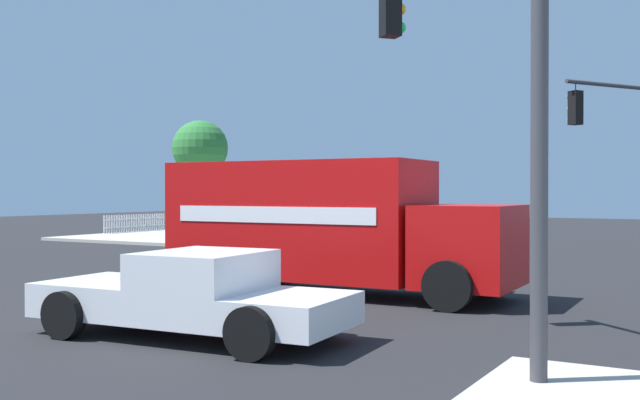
# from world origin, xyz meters

# --- Properties ---
(ground_plane) EXTENTS (100.00, 100.00, 0.00)m
(ground_plane) POSITION_xyz_m (0.00, 0.00, 0.00)
(ground_plane) COLOR black
(sidewalk_corner_near) EXTENTS (12.39, 12.39, 0.14)m
(sidewalk_corner_near) POSITION_xyz_m (-13.20, -13.20, 0.07)
(sidewalk_corner_near) COLOR #B2ADA0
(sidewalk_corner_near) RESTS_ON ground
(delivery_truck) EXTENTS (2.92, 8.14, 3.02)m
(delivery_truck) POSITION_xyz_m (2.01, 1.27, 1.56)
(delivery_truck) COLOR red
(delivery_truck) RESTS_ON ground
(traffic_light_primary) EXTENTS (3.85, 2.53, 5.64)m
(traffic_light_primary) POSITION_xyz_m (-6.88, 6.94, 3.74)
(traffic_light_primary) COLOR #38383D
(traffic_light_primary) RESTS_ON ground
(traffic_light_secondary) EXTENTS (3.16, 3.55, 6.25)m
(traffic_light_secondary) POSITION_xyz_m (7.17, 6.55, 4.27)
(traffic_light_secondary) COLOR #38383D
(traffic_light_secondary) RESTS_ON sidewalk_corner_far
(pickup_white) EXTENTS (2.54, 5.33, 1.38)m
(pickup_white) POSITION_xyz_m (7.58, 2.06, 0.73)
(pickup_white) COLOR white
(pickup_white) RESTS_ON ground
(pedestrian_near_corner) EXTENTS (0.34, 0.49, 1.68)m
(pedestrian_near_corner) POSITION_xyz_m (-13.69, -9.90, 1.10)
(pedestrian_near_corner) COLOR #4C4C51
(pedestrian_near_corner) RESTS_ON sidewalk_corner_near
(pedestrian_crossing) EXTENTS (0.39, 0.42, 1.72)m
(pedestrian_crossing) POSITION_xyz_m (-12.98, -14.38, 1.13)
(pedestrian_crossing) COLOR navy
(pedestrian_crossing) RESTS_ON sidewalk_corner_near
(picket_fence_run) EXTENTS (4.96, 0.05, 0.95)m
(picket_fence_run) POSITION_xyz_m (-13.20, -19.15, 0.62)
(picket_fence_run) COLOR silver
(picket_fence_run) RESTS_ON sidewalk_corner_near
(shade_tree_near) EXTENTS (2.89, 2.89, 5.87)m
(shade_tree_near) POSITION_xyz_m (-13.17, -14.74, 4.53)
(shade_tree_near) COLOR brown
(shade_tree_near) RESTS_ON sidewalk_corner_near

